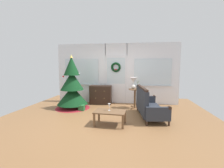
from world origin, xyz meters
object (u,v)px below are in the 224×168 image
settee_sofa (148,105)px  table_lamp (133,81)px  christmas_tree (72,88)px  side_table (135,95)px  flower_vase (138,86)px  dresser_cabinet (101,95)px  wine_glass (109,105)px  gift_box (82,108)px  coffee_table (110,113)px

settee_sofa → table_lamp: size_ratio=3.86×
christmas_tree → side_table: christmas_tree is taller
side_table → flower_vase: 0.35m
dresser_cabinet → wine_glass: bearing=-71.7°
christmas_tree → dresser_cabinet: bearing=41.6°
table_lamp → wine_glass: (-0.63, -1.82, -0.49)m
dresser_cabinet → settee_sofa: bearing=-38.6°
table_lamp → gift_box: table_lamp is taller
christmas_tree → wine_glass: christmas_tree is taller
dresser_cabinet → settee_sofa: 2.35m
settee_sofa → gift_box: bearing=170.9°
settee_sofa → wine_glass: 1.36m
settee_sofa → gift_box: 2.35m
christmas_tree → settee_sofa: 2.86m
dresser_cabinet → coffee_table: bearing=-71.5°
christmas_tree → wine_glass: size_ratio=10.33×
table_lamp → side_table: bearing=-33.7°
christmas_tree → flower_vase: size_ratio=5.75×
flower_vase → coffee_table: (-0.76, -1.77, -0.52)m
table_lamp → flower_vase: table_lamp is taller
dresser_cabinet → table_lamp: (1.37, -0.43, 0.63)m
coffee_table → gift_box: size_ratio=4.27×
flower_vase → coffee_table: bearing=-113.3°
dresser_cabinet → flower_vase: flower_vase is taller
dresser_cabinet → wine_glass: dresser_cabinet is taller
flower_vase → wine_glass: bearing=-114.6°
settee_sofa → table_lamp: table_lamp is taller
christmas_tree → coffee_table: 2.29m
table_lamp → wine_glass: bearing=-109.1°
settee_sofa → flower_vase: 1.09m
flower_vase → gift_box: flower_vase is taller
gift_box → christmas_tree: bearing=148.4°
settee_sofa → flower_vase: (-0.30, 0.94, 0.47)m
christmas_tree → table_lamp: bearing=9.6°
side_table → coffee_table: 1.96m
coffee_table → gift_box: 1.74m
christmas_tree → dresser_cabinet: 1.28m
coffee_table → settee_sofa: bearing=38.0°
side_table → table_lamp: bearing=146.3°
wine_glass → gift_box: bearing=136.2°
settee_sofa → dresser_cabinet: bearing=141.4°
flower_vase → gift_box: bearing=-164.1°
side_table → coffee_table: (-0.66, -1.83, -0.19)m
table_lamp → dresser_cabinet: bearing=162.7°
table_lamp → flower_vase: bearing=-32.0°
christmas_tree → dresser_cabinet: (0.92, 0.82, -0.37)m
christmas_tree → coffee_table: bearing=-41.3°
flower_vase → christmas_tree: bearing=-173.3°
dresser_cabinet → flower_vase: 1.69m
settee_sofa → gift_box: settee_sofa is taller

